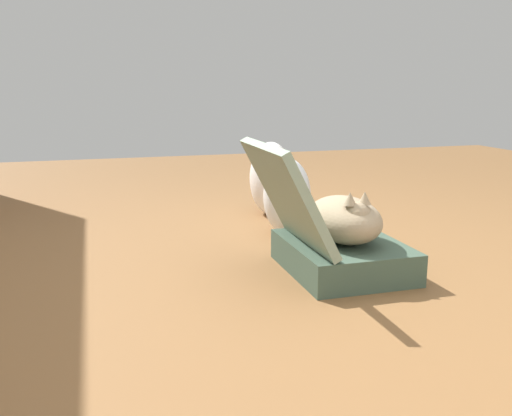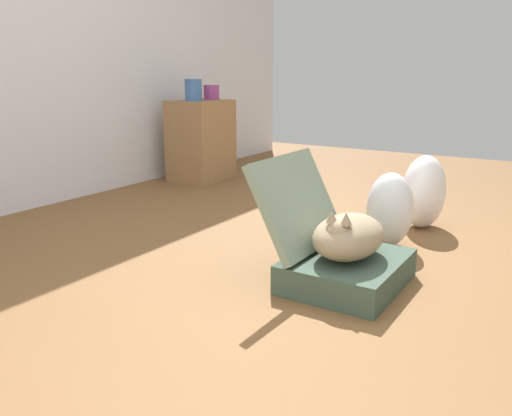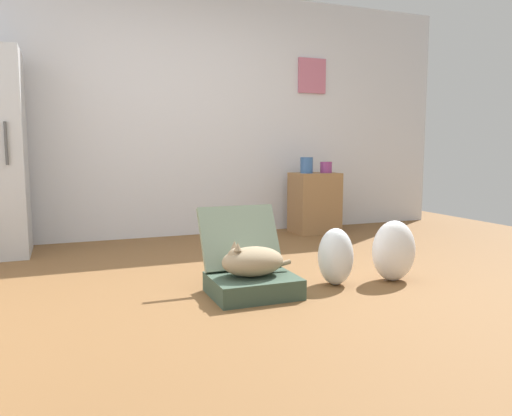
{
  "view_description": "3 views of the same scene",
  "coord_description": "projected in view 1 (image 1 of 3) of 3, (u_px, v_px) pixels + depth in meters",
  "views": [
    {
      "loc": [
        -2.1,
        0.85,
        0.77
      ],
      "look_at": [
        0.02,
        0.22,
        0.27
      ],
      "focal_mm": 39.04,
      "sensor_mm": 36.0,
      "label": 1
    },
    {
      "loc": [
        -2.1,
        -0.92,
        0.91
      ],
      "look_at": [
        -0.21,
        0.27,
        0.32
      ],
      "focal_mm": 36.79,
      "sensor_mm": 36.0,
      "label": 2
    },
    {
      "loc": [
        -1.18,
        -2.97,
        0.94
      ],
      "look_at": [
        0.15,
        0.44,
        0.49
      ],
      "focal_mm": 34.32,
      "sensor_mm": 36.0,
      "label": 3
    }
  ],
  "objects": [
    {
      "name": "suitcase_base",
      "position": [
        343.0,
        256.0,
        2.31
      ],
      "size": [
        0.54,
        0.45,
        0.13
      ],
      "primitive_type": "cube",
      "color": "#384C3D",
      "rests_on": "ground"
    },
    {
      "name": "plastic_bag_white",
      "position": [
        287.0,
        196.0,
        2.85
      ],
      "size": [
        0.24,
        0.24,
        0.4
      ],
      "primitive_type": "ellipsoid",
      "color": "silver",
      "rests_on": "ground"
    },
    {
      "name": "plastic_bag_clear",
      "position": [
        271.0,
        179.0,
        3.27
      ],
      "size": [
        0.32,
        0.25,
        0.43
      ],
      "primitive_type": "ellipsoid",
      "color": "white",
      "rests_on": "ground"
    },
    {
      "name": "suitcase_lid",
      "position": [
        287.0,
        195.0,
        2.18
      ],
      "size": [
        0.54,
        0.24,
        0.42
      ],
      "primitive_type": "cube",
      "rotation": [
        1.09,
        0.0,
        0.0
      ],
      "color": "gray",
      "rests_on": "suitcase_base"
    },
    {
      "name": "ground_plane",
      "position": [
        308.0,
        267.0,
        2.37
      ],
      "size": [
        7.68,
        7.68,
        0.0
      ],
      "primitive_type": "plane",
      "color": "brown",
      "rests_on": "ground"
    },
    {
      "name": "cat",
      "position": [
        345.0,
        219.0,
        2.26
      ],
      "size": [
        0.49,
        0.28,
        0.23
      ],
      "color": "#998466",
      "rests_on": "suitcase_base"
    }
  ]
}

